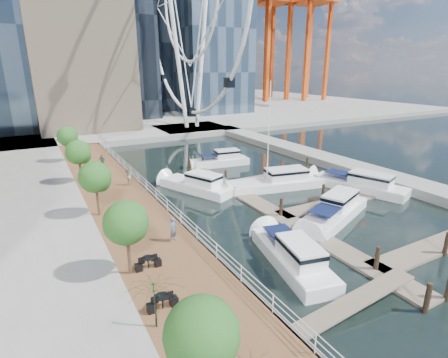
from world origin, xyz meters
name	(u,v)px	position (x,y,z in m)	size (l,w,h in m)	color
ground	(319,269)	(0.00, 0.00, 0.00)	(520.00, 520.00, 0.00)	black
boardwalk	(126,211)	(-9.00, 15.00, 0.50)	(6.00, 60.00, 1.00)	brown
seawall	(158,205)	(-6.00, 15.00, 0.50)	(0.25, 60.00, 1.00)	#595954
land_far	(84,109)	(0.00, 102.00, 0.50)	(200.00, 114.00, 1.00)	gray
breakwater	(324,159)	(20.00, 20.00, 0.50)	(4.00, 60.00, 1.00)	gray
pier	(192,129)	(14.00, 52.00, 0.50)	(14.00, 12.00, 1.00)	gray
railing	(156,194)	(-6.10, 15.00, 1.52)	(0.10, 60.00, 1.05)	white
floating_docks	(308,196)	(7.97, 9.98, 0.49)	(16.00, 34.00, 2.60)	#6D6051
port_cranes	(276,47)	(67.67, 95.67, 20.00)	(40.00, 52.00, 38.00)	#D84C14
street_trees	(95,177)	(-11.40, 14.00, 4.29)	(2.60, 42.60, 4.60)	#3F2B1C
cafe_tables	(185,323)	(-10.40, -2.00, 1.37)	(2.50, 13.70, 0.74)	black
yacht_foreground	(334,219)	(6.87, 5.42, 0.00)	(2.72, 10.15, 2.15)	white
pedestrian_near	(173,229)	(-7.64, 6.59, 1.91)	(0.66, 0.44, 1.82)	#4A5563
pedestrian_mid	(128,177)	(-7.32, 20.47, 1.92)	(0.89, 0.69, 1.83)	gray
pedestrian_far	(102,161)	(-8.27, 28.92, 1.81)	(0.95, 0.40, 1.63)	#343B41
moored_yachts	(287,195)	(7.04, 12.17, 0.00)	(21.90, 37.17, 11.50)	white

